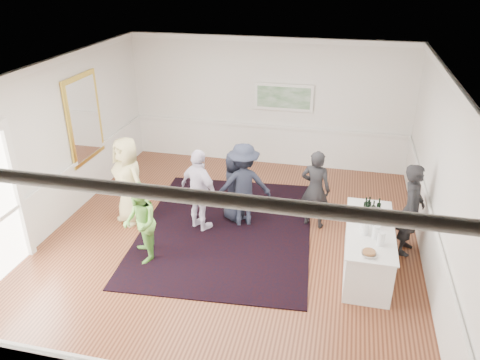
% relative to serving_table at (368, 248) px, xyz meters
% --- Properties ---
extents(floor, '(8.00, 8.00, 0.00)m').
position_rel_serving_table_xyz_m(floor, '(-2.49, 0.20, -0.42)').
color(floor, brown).
rests_on(floor, ground).
extents(ceiling, '(7.00, 8.00, 0.02)m').
position_rel_serving_table_xyz_m(ceiling, '(-2.49, 0.20, 2.78)').
color(ceiling, white).
rests_on(ceiling, wall_back).
extents(wall_left, '(0.02, 8.00, 3.20)m').
position_rel_serving_table_xyz_m(wall_left, '(-5.99, 0.20, 1.18)').
color(wall_left, white).
rests_on(wall_left, floor).
extents(wall_right, '(0.02, 8.00, 3.20)m').
position_rel_serving_table_xyz_m(wall_right, '(1.01, 0.20, 1.18)').
color(wall_right, white).
rests_on(wall_right, floor).
extents(wall_back, '(7.00, 0.02, 3.20)m').
position_rel_serving_table_xyz_m(wall_back, '(-2.49, 4.20, 1.18)').
color(wall_back, white).
rests_on(wall_back, floor).
extents(wall_front, '(7.00, 0.02, 3.20)m').
position_rel_serving_table_xyz_m(wall_front, '(-2.49, -3.80, 1.18)').
color(wall_front, white).
rests_on(wall_front, floor).
extents(wainscoting, '(7.00, 8.00, 1.00)m').
position_rel_serving_table_xyz_m(wainscoting, '(-2.49, 0.20, 0.08)').
color(wainscoting, white).
rests_on(wainscoting, floor).
extents(mirror, '(0.05, 1.25, 1.85)m').
position_rel_serving_table_xyz_m(mirror, '(-5.94, 1.50, 1.38)').
color(mirror, gold).
rests_on(mirror, wall_left).
extents(landscape_painting, '(1.44, 0.06, 0.66)m').
position_rel_serving_table_xyz_m(landscape_painting, '(-2.09, 4.15, 1.36)').
color(landscape_painting, white).
rests_on(landscape_painting, wall_back).
extents(area_rug, '(3.61, 4.55, 0.02)m').
position_rel_serving_table_xyz_m(area_rug, '(-2.67, 0.70, -0.41)').
color(area_rug, black).
rests_on(area_rug, floor).
extents(serving_table, '(0.78, 2.05, 0.83)m').
position_rel_serving_table_xyz_m(serving_table, '(0.00, 0.00, 0.00)').
color(serving_table, white).
rests_on(serving_table, floor).
extents(bartender, '(0.54, 0.70, 1.71)m').
position_rel_serving_table_xyz_m(bartender, '(0.71, 0.74, 0.44)').
color(bartender, black).
rests_on(bartender, floor).
extents(guest_tan, '(1.05, 0.95, 1.80)m').
position_rel_serving_table_xyz_m(guest_tan, '(-4.62, 0.62, 0.48)').
color(guest_tan, tan).
rests_on(guest_tan, floor).
extents(guest_green, '(0.84, 0.90, 1.47)m').
position_rel_serving_table_xyz_m(guest_green, '(-3.86, -0.58, 0.32)').
color(guest_green, '#6CB247').
rests_on(guest_green, floor).
extents(guest_lilac, '(1.05, 0.85, 1.66)m').
position_rel_serving_table_xyz_m(guest_lilac, '(-3.17, 0.65, 0.41)').
color(guest_lilac, silver).
rests_on(guest_lilac, floor).
extents(guest_dark_a, '(1.25, 0.97, 1.71)m').
position_rel_serving_table_xyz_m(guest_dark_a, '(-2.40, 1.03, 0.44)').
color(guest_dark_a, '#1C202F').
rests_on(guest_dark_a, floor).
extents(guest_dark_b, '(0.65, 0.50, 1.61)m').
position_rel_serving_table_xyz_m(guest_dark_b, '(-1.01, 1.27, 0.38)').
color(guest_dark_b, black).
rests_on(guest_dark_b, floor).
extents(guest_navy, '(0.80, 0.84, 1.45)m').
position_rel_serving_table_xyz_m(guest_navy, '(-2.61, 1.19, 0.31)').
color(guest_navy, '#1C202F').
rests_on(guest_navy, floor).
extents(wine_bottles, '(0.29, 0.20, 0.31)m').
position_rel_serving_table_xyz_m(wine_bottles, '(-0.00, 0.47, 0.57)').
color(wine_bottles, black).
rests_on(wine_bottles, serving_table).
extents(juice_pitchers, '(0.38, 0.54, 0.24)m').
position_rel_serving_table_xyz_m(juice_pitchers, '(-0.01, -0.27, 0.53)').
color(juice_pitchers, '#81C345').
rests_on(juice_pitchers, serving_table).
extents(ice_bucket, '(0.26, 0.26, 0.24)m').
position_rel_serving_table_xyz_m(ice_bucket, '(0.07, 0.16, 0.53)').
color(ice_bucket, silver).
rests_on(ice_bucket, serving_table).
extents(nut_bowl, '(0.24, 0.24, 0.08)m').
position_rel_serving_table_xyz_m(nut_bowl, '(-0.04, -0.82, 0.45)').
color(nut_bowl, white).
rests_on(nut_bowl, serving_table).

